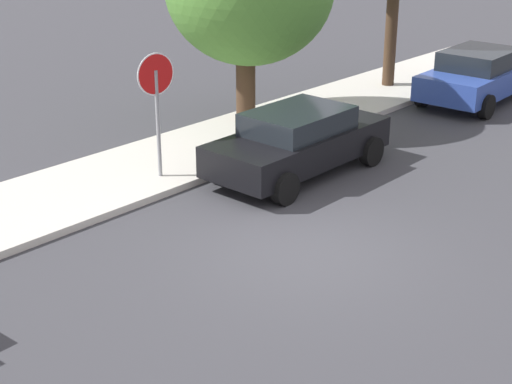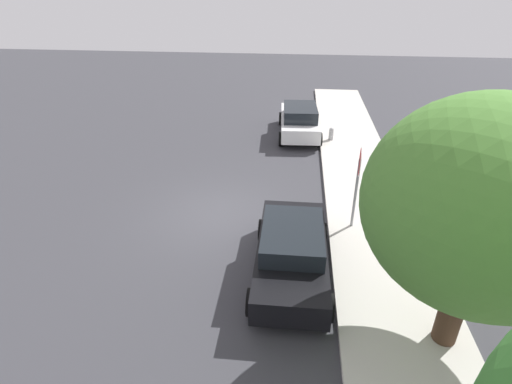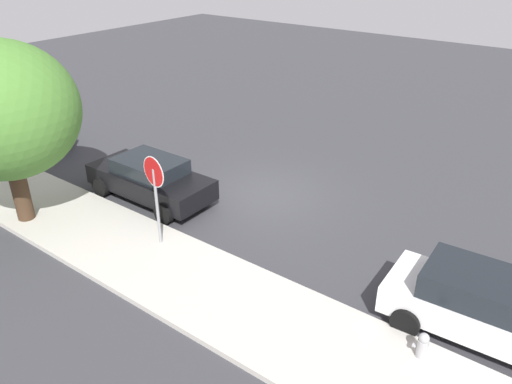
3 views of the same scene
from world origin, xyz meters
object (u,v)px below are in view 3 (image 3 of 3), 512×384
at_px(street_tree_near_corner, 3,111).
at_px(parked_car_blue, 19,127).
at_px(stop_sign, 155,186).
at_px(parked_car_black, 150,178).
at_px(fire_hydrant, 422,348).
at_px(parked_car_white, 487,307).

bearing_deg(street_tree_near_corner, parked_car_blue, -28.96).
bearing_deg(stop_sign, parked_car_black, -38.01).
relative_size(parked_car_black, fire_hydrant, 5.97).
xyz_separation_m(stop_sign, parked_car_black, (2.26, -1.77, -1.12)).
xyz_separation_m(parked_car_black, parked_car_white, (-10.22, 0.10, 0.04)).
distance_m(parked_car_blue, street_tree_near_corner, 7.14).
bearing_deg(stop_sign, street_tree_near_corner, 18.24).
bearing_deg(parked_car_white, street_tree_near_corner, 14.09).
relative_size(parked_car_white, parked_car_blue, 0.98).
height_order(stop_sign, parked_car_black, stop_sign).
bearing_deg(street_tree_near_corner, stop_sign, -161.76).
bearing_deg(parked_car_blue, parked_car_black, 179.49).
relative_size(parked_car_blue, fire_hydrant, 6.19).
xyz_separation_m(parked_car_black, street_tree_near_corner, (1.93, 3.15, 2.66)).
xyz_separation_m(stop_sign, street_tree_near_corner, (4.19, 1.38, 1.54)).
distance_m(stop_sign, street_tree_near_corner, 4.67).
bearing_deg(street_tree_near_corner, parked_car_black, -121.57).
bearing_deg(parked_car_white, fire_hydrant, 62.29).
bearing_deg(fire_hydrant, street_tree_near_corner, 7.91).
xyz_separation_m(parked_car_white, parked_car_blue, (17.96, -0.17, -0.02)).
xyz_separation_m(parked_car_black, fire_hydrant, (-9.44, 1.56, -0.37)).
distance_m(parked_car_black, street_tree_near_corner, 4.55).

